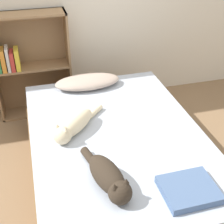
# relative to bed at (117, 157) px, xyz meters

# --- Properties ---
(ground_plane) EXTENTS (8.00, 8.00, 0.00)m
(ground_plane) POSITION_rel_bed_xyz_m (0.00, 0.00, -0.23)
(ground_plane) COLOR #846647
(bed) EXTENTS (1.33, 1.91, 0.47)m
(bed) POSITION_rel_bed_xyz_m (0.00, 0.00, 0.00)
(bed) COLOR brown
(bed) RESTS_ON ground_plane
(pillow) EXTENTS (0.61, 0.29, 0.11)m
(pillow) POSITION_rel_bed_xyz_m (-0.07, 0.78, 0.29)
(pillow) COLOR #B29E8E
(pillow) RESTS_ON bed
(cat_light) EXTENTS (0.45, 0.45, 0.16)m
(cat_light) POSITION_rel_bed_xyz_m (-0.32, 0.09, 0.31)
(cat_light) COLOR beige
(cat_light) RESTS_ON bed
(cat_dark) EXTENTS (0.24, 0.55, 0.16)m
(cat_dark) POSITION_rel_bed_xyz_m (-0.20, -0.51, 0.31)
(cat_dark) COLOR #33281E
(cat_dark) RESTS_ON bed
(bookshelf) EXTENTS (0.77, 0.26, 1.08)m
(bookshelf) POSITION_rel_bed_xyz_m (-0.59, 1.26, 0.33)
(bookshelf) COLOR #8E6B47
(bookshelf) RESTS_ON ground_plane
(blanket_fold) EXTENTS (0.33, 0.28, 0.05)m
(blanket_fold) POSITION_rel_bed_xyz_m (0.25, -0.68, 0.26)
(blanket_fold) COLOR #4C668E
(blanket_fold) RESTS_ON bed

